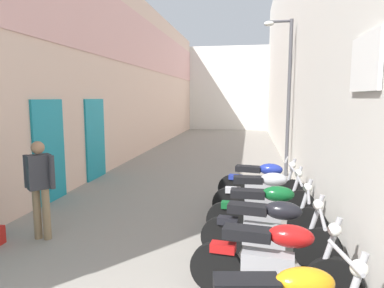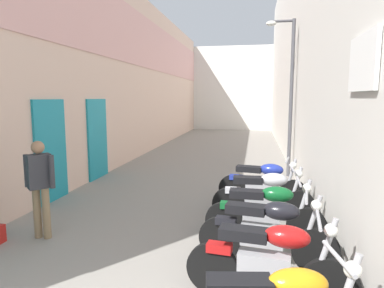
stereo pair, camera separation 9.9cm
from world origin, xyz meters
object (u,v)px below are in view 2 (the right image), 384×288
object	(u,v)px
pedestrian_mid_alley	(40,182)
street_lamp	(288,86)
motorcycle_fourth	(267,230)
motorcycle_third	(270,260)
motorcycle_sixth	(264,195)
motorcycle_fifth	(265,211)
motorcycle_seventh	(263,182)

from	to	relation	value
pedestrian_mid_alley	street_lamp	bearing A→B (deg)	51.02
motorcycle_fourth	street_lamp	size ratio (longest dim) A/B	0.42
motorcycle_third	motorcycle_sixth	xyz separation A→B (m)	(0.00, 2.52, 0.00)
motorcycle_fifth	motorcycle_seventh	distance (m)	1.84
motorcycle_seventh	street_lamp	xyz separation A→B (m)	(0.69, 2.88, 2.07)
motorcycle_seventh	pedestrian_mid_alley	xyz separation A→B (m)	(-3.50, -2.30, 0.42)
motorcycle_fourth	motorcycle_sixth	size ratio (longest dim) A/B	0.99
motorcycle_fifth	pedestrian_mid_alley	xyz separation A→B (m)	(-3.50, -0.47, 0.42)
motorcycle_third	motorcycle_sixth	size ratio (longest dim) A/B	1.00
street_lamp	motorcycle_fourth	bearing A→B (deg)	-97.23
motorcycle_fifth	motorcycle_fourth	bearing A→B (deg)	-90.01
motorcycle_third	motorcycle_seventh	xyz separation A→B (m)	(-0.00, 3.43, 0.00)
motorcycle_fourth	street_lamp	world-z (taller)	street_lamp
motorcycle_sixth	motorcycle_seventh	size ratio (longest dim) A/B	1.01
motorcycle_sixth	motorcycle_seventh	xyz separation A→B (m)	(-0.00, 0.91, 0.00)
motorcycle_seventh	street_lamp	world-z (taller)	street_lamp
motorcycle_fourth	motorcycle_seventh	size ratio (longest dim) A/B	1.00
motorcycle_fifth	street_lamp	size ratio (longest dim) A/B	0.43
motorcycle_third	motorcycle_sixth	bearing A→B (deg)	90.00
pedestrian_mid_alley	motorcycle_fifth	bearing A→B (deg)	7.60
motorcycle_fourth	motorcycle_seventh	xyz separation A→B (m)	(-0.00, 2.60, 0.00)
motorcycle_third	motorcycle_fifth	distance (m)	1.60
motorcycle_seventh	street_lamp	distance (m)	3.61
motorcycle_sixth	pedestrian_mid_alley	bearing A→B (deg)	-158.31
pedestrian_mid_alley	motorcycle_third	bearing A→B (deg)	-17.89
motorcycle_sixth	pedestrian_mid_alley	world-z (taller)	pedestrian_mid_alley
motorcycle_seventh	pedestrian_mid_alley	bearing A→B (deg)	-146.65
motorcycle_fifth	street_lamp	xyz separation A→B (m)	(0.69, 4.72, 2.07)
motorcycle_third	motorcycle_fourth	distance (m)	0.84
pedestrian_mid_alley	motorcycle_fourth	bearing A→B (deg)	-4.80
motorcycle_sixth	street_lamp	xyz separation A→B (m)	(0.69, 3.79, 2.07)
motorcycle_seventh	pedestrian_mid_alley	distance (m)	4.21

